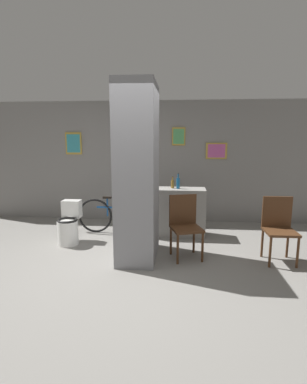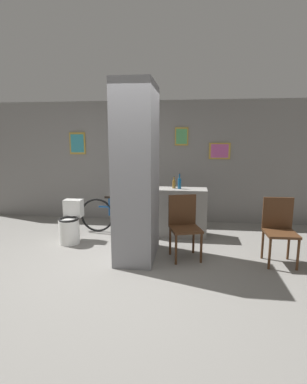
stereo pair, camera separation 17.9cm
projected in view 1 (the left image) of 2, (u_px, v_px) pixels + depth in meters
name	position (u px, v px, depth m)	size (l,w,h in m)	color
ground_plane	(125.00, 270.00, 4.20)	(14.00, 14.00, 0.00)	gray
wall_back	(146.00, 162.00, 6.54)	(8.00, 0.09, 2.60)	gray
pillar_center	(138.00, 173.00, 4.46)	(0.59, 1.02, 2.60)	gray
counter_shelf	(173.00, 212.00, 5.63)	(1.18, 0.44, 0.90)	gray
toilet	(69.00, 226.00, 5.21)	(0.35, 0.51, 0.73)	white
chair_near_pillar	(185.00, 223.00, 4.60)	(0.54, 0.54, 0.96)	#4C2D19
chair_by_doorway	(279.00, 226.00, 4.44)	(0.45, 0.45, 0.96)	#4C2D19
bicycle	(120.00, 216.00, 5.76)	(1.66, 0.42, 0.72)	black
bottle_tall	(178.00, 183.00, 5.52)	(0.07, 0.07, 0.30)	#19598C
bottle_short	(173.00, 184.00, 5.58)	(0.06, 0.06, 0.23)	olive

